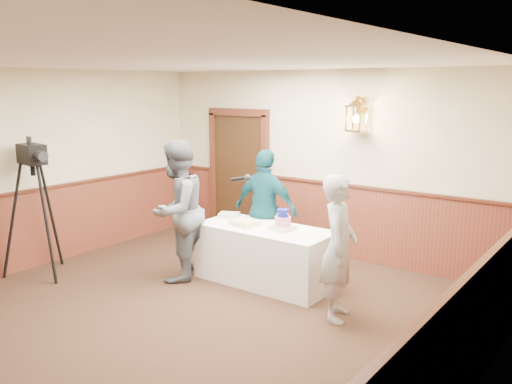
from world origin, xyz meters
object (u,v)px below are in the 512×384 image
baker (339,248)px  tv_camera_rig (37,218)px  display_table (265,255)px  tiered_cake (283,222)px  interviewer (177,211)px  sheet_cake_green (229,215)px  sheet_cake_yellow (245,223)px  assistant_p (266,210)px

baker → tv_camera_rig: size_ratio=0.90×
display_table → tiered_cake: tiered_cake is taller
interviewer → baker: interviewer is taller
tv_camera_rig → sheet_cake_green: bearing=51.5°
tiered_cake → display_table: bearing=-171.9°
baker → tv_camera_rig: (-3.94, -1.17, -0.01)m
tiered_cake → tv_camera_rig: 3.33m
sheet_cake_green → tv_camera_rig: tv_camera_rig is taller
interviewer → sheet_cake_yellow: bearing=112.7°
display_table → sheet_cake_green: 0.84m
sheet_cake_yellow → tv_camera_rig: tv_camera_rig is taller
sheet_cake_yellow → assistant_p: 0.59m
sheet_cake_yellow → tv_camera_rig: (-2.38, -1.51, 0.02)m
tv_camera_rig → interviewer: bearing=41.8°
display_table → tiered_cake: size_ratio=6.04×
assistant_p → sheet_cake_green: bearing=40.9°
tiered_cake → sheet_cake_yellow: size_ratio=0.86×
sheet_cake_yellow → sheet_cake_green: size_ratio=1.28×
display_table → interviewer: size_ratio=0.96×
tiered_cake → assistant_p: assistant_p is taller
tv_camera_rig → sheet_cake_yellow: bearing=41.9°
display_table → tv_camera_rig: tv_camera_rig is taller
sheet_cake_green → baker: baker is taller
tiered_cake → sheet_cake_green: bearing=173.9°
sheet_cake_yellow → sheet_cake_green: sheet_cake_yellow is taller
display_table → tv_camera_rig: size_ratio=1.00×
tiered_cake → sheet_cake_green: size_ratio=1.10×
baker → assistant_p: assistant_p is taller
baker → assistant_p: bearing=40.0°
tiered_cake → interviewer: bearing=-154.5°
interviewer → baker: size_ratio=1.15×
sheet_cake_green → tv_camera_rig: 2.60m
sheet_cake_yellow → sheet_cake_green: bearing=153.3°
tiered_cake → assistant_p: 0.75m
interviewer → assistant_p: size_ratio=1.11×
tiered_cake → interviewer: (-1.27, -0.61, 0.08)m
sheet_cake_green → assistant_p: size_ratio=0.16×
assistant_p → interviewer: bearing=55.3°
sheet_cake_yellow → interviewer: size_ratio=0.18×
assistant_p → tv_camera_rig: 3.11m
display_table → interviewer: (-1.02, -0.57, 0.56)m
display_table → tiered_cake: (0.25, 0.04, 0.48)m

